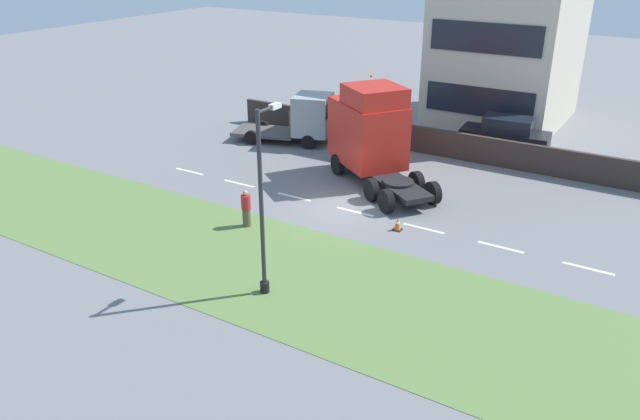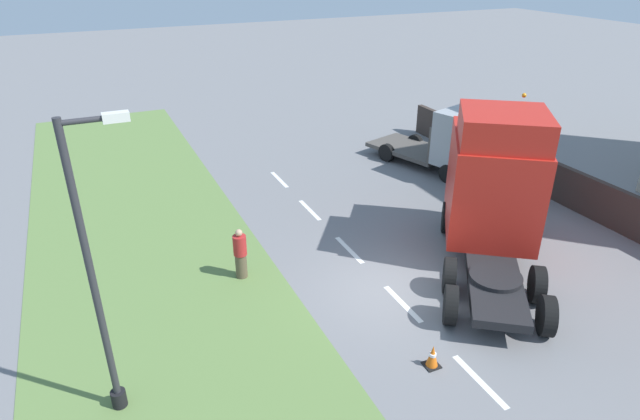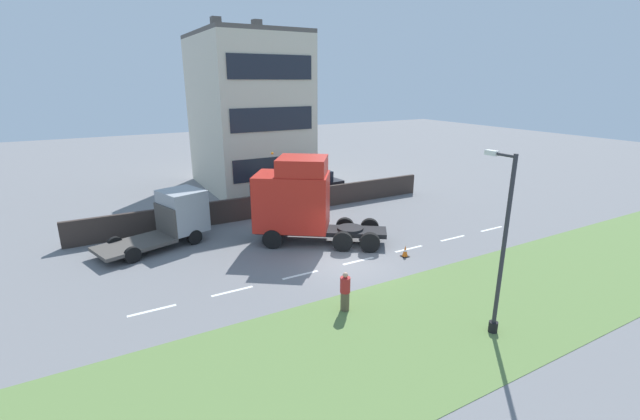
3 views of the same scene
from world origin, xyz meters
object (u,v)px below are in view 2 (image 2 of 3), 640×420
(flatbed_truck, at_px, (457,141))
(lamp_post, at_px, (100,291))
(pedestrian, at_px, (240,254))
(traffic_cone_lead, at_px, (433,356))
(lorry_cab, at_px, (494,184))

(flatbed_truck, height_order, lamp_post, lamp_post)
(flatbed_truck, relative_size, pedestrian, 3.81)
(traffic_cone_lead, bearing_deg, flatbed_truck, 50.60)
(lamp_post, height_order, pedestrian, lamp_post)
(pedestrian, bearing_deg, lorry_cab, -13.17)
(lamp_post, xyz_separation_m, traffic_cone_lead, (6.66, -1.74, -2.63))
(lamp_post, bearing_deg, pedestrian, 44.81)
(pedestrian, height_order, traffic_cone_lead, pedestrian)
(lamp_post, bearing_deg, lorry_cab, 9.85)
(flatbed_truck, bearing_deg, traffic_cone_lead, 33.26)
(lamp_post, distance_m, pedestrian, 5.69)
(lamp_post, bearing_deg, flatbed_truck, 28.16)
(lorry_cab, height_order, flatbed_truck, lorry_cab)
(lamp_post, relative_size, traffic_cone_lead, 10.88)
(flatbed_truck, distance_m, pedestrian, 11.44)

